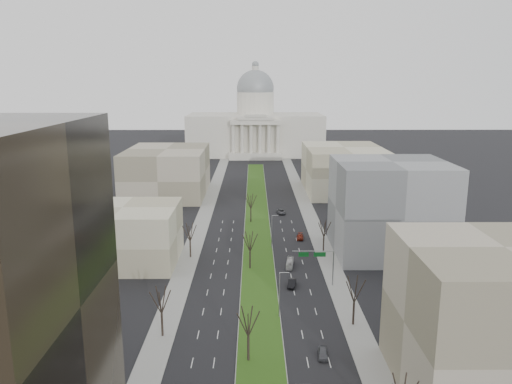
{
  "coord_description": "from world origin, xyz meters",
  "views": [
    {
      "loc": [
        -1.14,
        -32.2,
        44.16
      ],
      "look_at": [
        -0.4,
        112.5,
        11.54
      ],
      "focal_mm": 35.0,
      "sensor_mm": 36.0,
      "label": 1
    }
  ],
  "objects_px": {
    "car_red": "(300,237)",
    "box_van": "(290,263)",
    "car_black": "(292,283)",
    "car_grey_near": "(323,353)",
    "car_grey_far": "(281,212)"
  },
  "relations": [
    {
      "from": "car_grey_far",
      "to": "car_black",
      "type": "bearing_deg",
      "value": -95.2
    },
    {
      "from": "box_van",
      "to": "car_grey_near",
      "type": "bearing_deg",
      "value": -78.45
    },
    {
      "from": "car_black",
      "to": "box_van",
      "type": "bearing_deg",
      "value": 98.01
    },
    {
      "from": "car_grey_near",
      "to": "box_van",
      "type": "bearing_deg",
      "value": 98.92
    },
    {
      "from": "car_grey_far",
      "to": "car_grey_near",
      "type": "bearing_deg",
      "value": -93.04
    },
    {
      "from": "car_black",
      "to": "car_grey_near",
      "type": "bearing_deg",
      "value": -74.16
    },
    {
      "from": "car_red",
      "to": "car_grey_far",
      "type": "relative_size",
      "value": 0.87
    },
    {
      "from": "car_grey_far",
      "to": "car_red",
      "type": "bearing_deg",
      "value": -86.25
    },
    {
      "from": "car_red",
      "to": "car_grey_far",
      "type": "xyz_separation_m",
      "value": [
        -3.89,
        27.45,
        0.07
      ]
    },
    {
      "from": "box_van",
      "to": "car_black",
      "type": "bearing_deg",
      "value": -83.99
    },
    {
      "from": "car_black",
      "to": "car_red",
      "type": "height_order",
      "value": "car_black"
    },
    {
      "from": "car_black",
      "to": "car_grey_far",
      "type": "xyz_separation_m",
      "value": [
        0.94,
        60.62,
        -0.03
      ]
    },
    {
      "from": "car_grey_far",
      "to": "box_van",
      "type": "xyz_separation_m",
      "value": [
        -0.53,
        -48.74,
        0.16
      ]
    },
    {
      "from": "car_grey_near",
      "to": "box_van",
      "type": "xyz_separation_m",
      "value": [
        -2.51,
        40.33,
        0.21
      ]
    },
    {
      "from": "car_red",
      "to": "box_van",
      "type": "bearing_deg",
      "value": -94.54
    }
  ]
}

